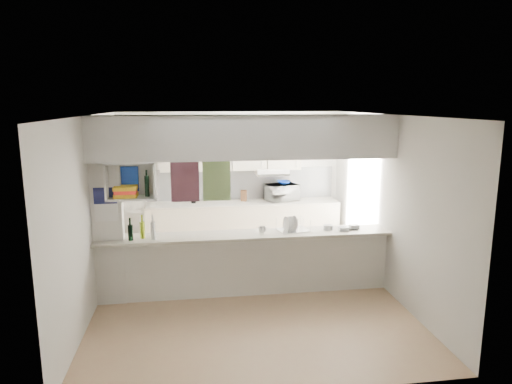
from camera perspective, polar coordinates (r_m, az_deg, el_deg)
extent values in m
plane|color=tan|center=(6.88, -1.19, -12.60)|extent=(4.80, 4.80, 0.00)
plane|color=white|center=(6.30, -1.29, 9.61)|extent=(4.80, 4.80, 0.00)
plane|color=silver|center=(8.81, -3.12, 1.53)|extent=(4.20, 0.00, 4.20)
plane|color=silver|center=(6.56, -19.78, -2.46)|extent=(0.00, 4.80, 4.80)
plane|color=silver|center=(7.03, 16.02, -1.36)|extent=(0.00, 4.80, 4.80)
cube|color=silver|center=(6.71, -1.21, -9.16)|extent=(4.20, 0.15, 0.88)
cube|color=#BDB7A6|center=(6.57, -1.23, -5.39)|extent=(4.20, 0.50, 0.04)
cube|color=white|center=(6.31, -1.28, 6.88)|extent=(4.20, 0.50, 0.60)
cube|color=silver|center=(6.52, -18.06, -2.43)|extent=(0.40, 0.18, 2.60)
cube|color=#191E4C|center=(6.38, -18.34, -0.44)|extent=(0.30, 0.01, 0.22)
cube|color=white|center=(6.43, -18.21, -2.45)|extent=(0.30, 0.01, 0.24)
cube|color=#311620|center=(6.56, -8.88, 1.46)|extent=(0.40, 0.02, 0.62)
cube|color=#176A64|center=(6.57, -4.95, 1.56)|extent=(0.40, 0.02, 0.62)
cube|color=white|center=(6.33, -15.21, -0.70)|extent=(0.65, 0.35, 0.02)
cube|color=white|center=(6.25, -15.43, 3.56)|extent=(0.65, 0.35, 0.02)
cube|color=white|center=(6.44, -15.14, 1.66)|extent=(0.65, 0.02, 0.50)
cube|color=white|center=(6.33, -18.12, 1.33)|extent=(0.02, 0.35, 0.50)
cube|color=white|center=(6.25, -12.48, 1.50)|extent=(0.02, 0.35, 0.50)
cube|color=gold|center=(6.33, -15.94, -0.39)|extent=(0.30, 0.24, 0.05)
cube|color=red|center=(6.32, -15.97, 0.06)|extent=(0.28, 0.22, 0.05)
cube|color=gold|center=(6.31, -15.99, 0.50)|extent=(0.30, 0.24, 0.05)
cube|color=#0D2E97|center=(6.41, -15.63, 1.59)|extent=(0.26, 0.02, 0.34)
cylinder|color=black|center=(6.28, -13.47, 0.71)|extent=(0.06, 0.06, 0.28)
cube|color=beige|center=(8.72, -1.58, -4.29)|extent=(3.60, 0.60, 0.90)
cube|color=#BDB7A6|center=(8.61, -1.59, -1.36)|extent=(3.60, 0.63, 0.03)
cube|color=silver|center=(8.83, -1.82, 1.03)|extent=(3.60, 0.03, 0.60)
cube|color=beige|center=(8.56, -3.06, 5.17)|extent=(2.62, 0.34, 0.72)
cube|color=white|center=(8.64, 1.97, 2.56)|extent=(0.60, 0.46, 0.12)
cube|color=silver|center=(8.42, 2.24, 2.09)|extent=(0.60, 0.02, 0.05)
imported|color=white|center=(8.72, 3.30, -0.05)|extent=(0.67, 0.55, 0.32)
imported|color=#0D2E97|center=(8.70, 3.46, 1.20)|extent=(0.26, 0.26, 0.06)
cube|color=silver|center=(6.73, 4.66, -4.77)|extent=(0.50, 0.42, 0.01)
cylinder|color=white|center=(6.65, 3.85, -3.92)|extent=(0.06, 0.21, 0.22)
cylinder|color=white|center=(6.68, 4.35, -3.86)|extent=(0.06, 0.21, 0.22)
cylinder|color=white|center=(6.71, 4.84, -3.81)|extent=(0.06, 0.21, 0.22)
imported|color=white|center=(6.55, 0.80, -4.70)|extent=(0.12, 0.12, 0.09)
cylinder|color=black|center=(6.45, -15.41, -4.92)|extent=(0.07, 0.07, 0.22)
cylinder|color=black|center=(6.41, -15.48, -3.57)|extent=(0.03, 0.03, 0.10)
cylinder|color=olive|center=(6.51, -14.01, -4.64)|extent=(0.07, 0.07, 0.23)
cylinder|color=olive|center=(6.47, -14.08, -3.23)|extent=(0.03, 0.03, 0.10)
cylinder|color=silver|center=(6.42, -12.75, -4.74)|extent=(0.07, 0.07, 0.25)
cylinder|color=silver|center=(6.37, -12.82, -3.25)|extent=(0.03, 0.03, 0.10)
cylinder|color=silver|center=(6.84, 9.02, -4.38)|extent=(0.14, 0.14, 0.07)
cube|color=silver|center=(6.81, 10.87, -4.55)|extent=(0.14, 0.10, 0.06)
cube|color=silver|center=(6.97, 12.15, -4.25)|extent=(0.14, 0.10, 0.06)
cube|color=black|center=(6.89, 11.98, -4.62)|extent=(0.14, 0.07, 0.01)
cylinder|color=black|center=(8.59, -7.83, -0.96)|extent=(0.09, 0.09, 0.13)
cube|color=#4C2F1A|center=(8.66, -1.54, -0.47)|extent=(0.13, 0.12, 0.21)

